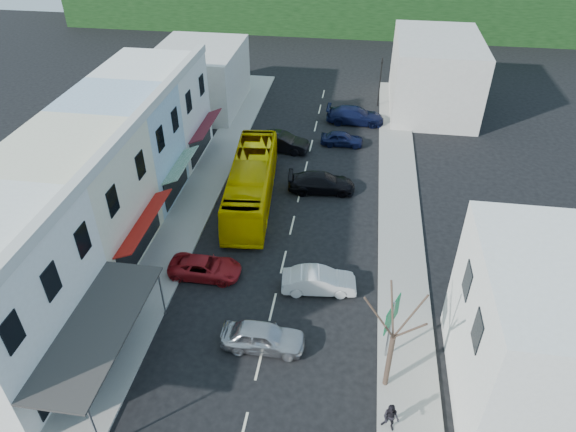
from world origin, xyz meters
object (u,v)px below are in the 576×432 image
object	(u,v)px
bus	(251,184)
traffic_signal	(380,82)
direction_sign	(389,331)
pedestrian_right	(391,417)
car_red	(205,266)
car_silver	(263,337)
car_white	(319,281)
street_tree	(393,337)
pedestrian_left	(145,275)

from	to	relation	value
bus	traffic_signal	world-z (taller)	traffic_signal
direction_sign	traffic_signal	distance (m)	32.42
bus	direction_sign	distance (m)	16.41
pedestrian_right	direction_sign	bearing A→B (deg)	115.21
bus	car_red	bearing A→B (deg)	-103.10
car_silver	car_white	bearing A→B (deg)	-28.13
car_silver	car_red	bearing A→B (deg)	41.95
car_white	traffic_signal	world-z (taller)	traffic_signal
pedestrian_right	street_tree	bearing A→B (deg)	117.16
car_silver	traffic_signal	size ratio (longest dim) A/B	0.88
pedestrian_right	direction_sign	world-z (taller)	direction_sign
car_white	pedestrian_left	world-z (taller)	pedestrian_left
car_white	car_red	xyz separation A→B (m)	(-7.03, 0.30, 0.00)
car_red	direction_sign	distance (m)	12.01
car_silver	pedestrian_left	world-z (taller)	pedestrian_left
car_silver	pedestrian_left	bearing A→B (deg)	65.60
car_white	car_red	size ratio (longest dim) A/B	0.96
pedestrian_right	street_tree	world-z (taller)	street_tree
pedestrian_left	direction_sign	xyz separation A→B (m)	(14.13, -3.19, 0.99)
car_red	car_silver	bearing A→B (deg)	-137.61
car_white	direction_sign	size ratio (longest dim) A/B	1.11
pedestrian_left	direction_sign	distance (m)	14.52
car_red	pedestrian_left	world-z (taller)	pedestrian_left
car_white	pedestrian_left	xyz separation A→B (m)	(-10.20, -1.26, 0.30)
car_silver	traffic_signal	xyz separation A→B (m)	(5.79, 32.65, 1.79)
bus	traffic_signal	xyz separation A→B (m)	(9.17, 19.23, 0.94)
bus	pedestrian_right	distance (m)	19.96
car_red	street_tree	distance (m)	13.02
car_red	bus	bearing A→B (deg)	-7.99
bus	car_white	bearing A→B (deg)	-61.26
car_silver	car_red	world-z (taller)	same
traffic_signal	direction_sign	bearing A→B (deg)	104.29
bus	street_tree	world-z (taller)	street_tree
car_white	street_tree	world-z (taller)	street_tree
pedestrian_left	pedestrian_right	size ratio (longest dim) A/B	1.00
street_tree	car_red	bearing A→B (deg)	149.24
pedestrian_right	pedestrian_left	bearing A→B (deg)	176.26
car_white	car_red	bearing A→B (deg)	81.10
direction_sign	traffic_signal	size ratio (longest dim) A/B	0.80
car_red	pedestrian_right	xyz separation A→B (m)	(11.08, -8.90, 0.30)
bus	street_tree	size ratio (longest dim) A/B	1.66
street_tree	car_white	bearing A→B (deg)	122.13
car_red	pedestrian_left	xyz separation A→B (m)	(-3.17, -1.56, 0.30)
pedestrian_left	pedestrian_right	xyz separation A→B (m)	(14.25, -7.34, 0.00)
pedestrian_left	direction_sign	bearing A→B (deg)	-125.50
car_silver	traffic_signal	distance (m)	33.21
bus	car_white	xyz separation A→B (m)	(5.85, -8.72, -0.85)
direction_sign	street_tree	bearing A→B (deg)	-67.85
direction_sign	car_silver	bearing A→B (deg)	-154.68
car_red	traffic_signal	xyz separation A→B (m)	(10.36, 27.65, 1.79)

